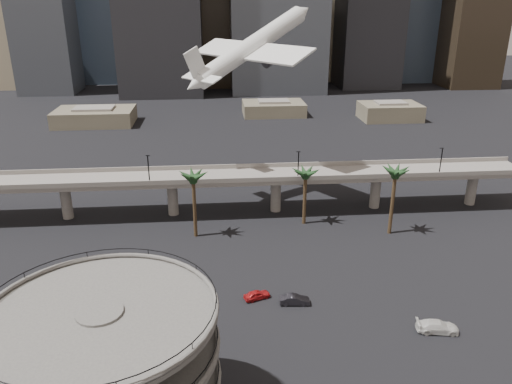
{
  "coord_description": "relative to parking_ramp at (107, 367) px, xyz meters",
  "views": [
    {
      "loc": [
        -1.92,
        -44.08,
        43.33
      ],
      "look_at": [
        4.37,
        28.0,
        15.07
      ],
      "focal_mm": 35.0,
      "sensor_mm": 36.0,
      "label": 1
    }
  ],
  "objects": [
    {
      "name": "car_c",
      "position": [
        41.15,
        15.02,
        -9.0
      ],
      "size": [
        6.08,
        3.22,
        1.68
      ],
      "primitive_type": "imported",
      "rotation": [
        0.0,
        0.0,
        1.41
      ],
      "color": "silver",
      "rests_on": "ground"
    },
    {
      "name": "low_buildings",
      "position": [
        19.89,
        146.3,
        -6.97
      ],
      "size": [
        135.0,
        27.5,
        6.8
      ],
      "color": "brown",
      "rests_on": "ground"
    },
    {
      "name": "car_b",
      "position": [
        22.47,
        23.37,
        -9.08
      ],
      "size": [
        4.7,
        1.97,
        1.51
      ],
      "primitive_type": "imported",
      "rotation": [
        0.0,
        0.0,
        1.49
      ],
      "color": "black",
      "rests_on": "ground"
    },
    {
      "name": "car_a",
      "position": [
        16.93,
        25.32,
        -9.13
      ],
      "size": [
        4.43,
        2.95,
        1.4
      ],
      "primitive_type": "imported",
      "rotation": [
        0.0,
        0.0,
        1.92
      ],
      "color": "red",
      "rests_on": "ground"
    },
    {
      "name": "parking_ramp",
      "position": [
        0.0,
        0.0,
        0.0
      ],
      "size": [
        22.2,
        22.2,
        17.35
      ],
      "color": "#524F4D",
      "rests_on": "ground"
    },
    {
      "name": "palm_trees",
      "position": [
        27.02,
        48.65,
        1.59
      ],
      "size": [
        42.4,
        10.4,
        14.0
      ],
      "color": "#44311D",
      "rests_on": "ground"
    },
    {
      "name": "airborne_jet",
      "position": [
        19.92,
        71.52,
        23.54
      ],
      "size": [
        31.37,
        30.46,
        18.45
      ],
      "rotation": [
        0.0,
        -0.41,
        0.63
      ],
      "color": "silver",
      "rests_on": "ground"
    },
    {
      "name": "overpass",
      "position": [
        13.0,
        59.0,
        -2.5
      ],
      "size": [
        130.0,
        9.3,
        14.7
      ],
      "color": "slate",
      "rests_on": "ground"
    }
  ]
}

